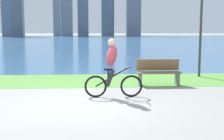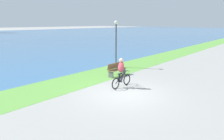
# 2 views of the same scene
# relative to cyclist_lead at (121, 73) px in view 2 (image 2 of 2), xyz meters

# --- Properties ---
(ground_plane) EXTENTS (300.00, 300.00, 0.00)m
(ground_plane) POSITION_rel_cyclist_lead_xyz_m (-0.67, -0.76, -0.83)
(ground_plane) COLOR gray
(grass_strip_bayside) EXTENTS (120.00, 3.02, 0.01)m
(grass_strip_bayside) POSITION_rel_cyclist_lead_xyz_m (-0.67, 2.91, -0.83)
(grass_strip_bayside) COLOR #59933D
(grass_strip_bayside) RESTS_ON ground
(cyclist_lead) EXTENTS (1.65, 0.52, 1.67)m
(cyclist_lead) POSITION_rel_cyclist_lead_xyz_m (0.00, 0.00, 0.00)
(cyclist_lead) COLOR black
(cyclist_lead) RESTS_ON ground
(bench_near_path) EXTENTS (1.50, 0.47, 0.90)m
(bench_near_path) POSITION_rel_cyclist_lead_xyz_m (1.71, 1.77, -0.38)
(bench_near_path) COLOR brown
(bench_near_path) RESTS_ON ground
(lamppost_tall) EXTENTS (0.28, 0.28, 3.74)m
(lamppost_tall) POSITION_rel_cyclist_lead_xyz_m (3.80, 3.60, 1.63)
(lamppost_tall) COLOR #38383D
(lamppost_tall) RESTS_ON ground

